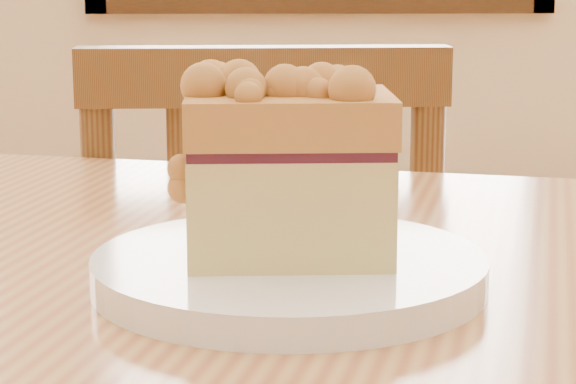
# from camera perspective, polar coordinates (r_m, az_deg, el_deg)

# --- Properties ---
(plate) EXTENTS (0.22, 0.22, 0.02)m
(plate) POSITION_cam_1_polar(r_m,az_deg,el_deg) (0.64, 0.06, -4.08)
(plate) COLOR white
(plate) RESTS_ON cafe_table_main
(cake_slice) EXTENTS (0.13, 0.09, 0.11)m
(cake_slice) POSITION_cam_1_polar(r_m,az_deg,el_deg) (0.63, 0.01, 1.57)
(cake_slice) COLOR #D5B578
(cake_slice) RESTS_ON plate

